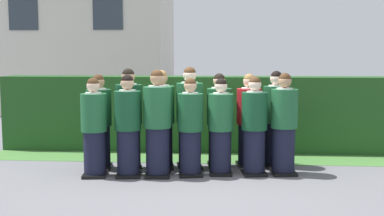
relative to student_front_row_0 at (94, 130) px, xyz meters
name	(u,v)px	position (x,y,z in m)	size (l,w,h in m)	color
ground_plane	(191,175)	(1.51, 0.19, -0.74)	(60.00, 60.00, 0.00)	slate
student_front_row_0	(94,130)	(0.00, 0.00, 0.00)	(0.42, 0.49, 1.56)	black
student_front_row_1	(128,128)	(0.53, 0.05, 0.02)	(0.43, 0.51, 1.61)	black
student_front_row_2	(157,126)	(0.99, 0.09, 0.06)	(0.44, 0.51, 1.69)	black
student_front_row_3	(190,129)	(1.50, 0.19, 0.00)	(0.43, 0.52, 1.56)	black
student_front_row_4	(221,129)	(1.98, 0.29, -0.01)	(0.40, 0.46, 1.55)	black
student_front_row_5	(254,128)	(2.52, 0.32, 0.01)	(0.43, 0.53, 1.58)	black
student_front_row_6	(284,126)	(2.99, 0.38, 0.03)	(0.43, 0.51, 1.63)	black
student_rear_row_0	(99,124)	(-0.06, 0.52, 0.02)	(0.42, 0.53, 1.60)	black
student_rear_row_1	(129,121)	(0.44, 0.53, 0.06)	(0.49, 0.56, 1.69)	black
student_rear_row_2	(162,122)	(0.98, 0.64, 0.05)	(0.44, 0.55, 1.66)	black
student_rear_row_3	(190,120)	(1.45, 0.68, 0.08)	(0.49, 0.56, 1.72)	black
student_rear_row_4	(219,123)	(1.95, 0.81, 0.02)	(0.42, 0.53, 1.60)	black
student_in_red_blazer	(249,123)	(2.45, 0.87, 0.02)	(0.44, 0.51, 1.60)	black
student_rear_row_6	(276,121)	(2.91, 0.92, 0.04)	(0.47, 0.56, 1.64)	black
hedge	(199,113)	(1.51, 2.25, 0.00)	(7.89, 0.70, 1.49)	#214C1E
school_building_main	(83,6)	(-2.80, 8.71, 2.81)	(6.13, 3.68, 6.93)	beige
lawn_strip	(196,158)	(1.51, 1.45, -0.74)	(7.89, 0.90, 0.01)	#477A38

